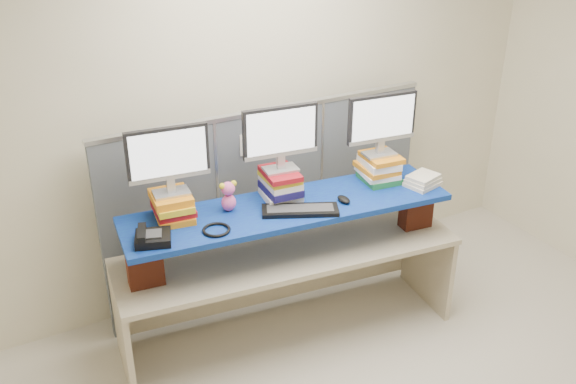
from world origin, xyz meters
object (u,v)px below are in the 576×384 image
monitor_left (168,157)px  monitor_right (382,121)px  keyboard (300,210)px  blue_board (288,208)px  desk (288,267)px  desk_phone (152,237)px  monitor_center (280,135)px

monitor_left → monitor_right: size_ratio=1.00×
monitor_left → keyboard: size_ratio=0.98×
blue_board → monitor_right: (0.75, 0.03, 0.47)m
desk → blue_board: (0.00, 0.00, 0.46)m
desk → desk_phone: size_ratio=9.37×
desk_phone → keyboard: bearing=13.3°
monitor_left → desk: bearing=-9.1°
monitor_left → desk_phone: bearing=-127.2°
desk → monitor_left: 1.17m
desk → monitor_left: size_ratio=4.78×
blue_board → monitor_center: (0.01, 0.12, 0.48)m
desk → desk_phone: 1.07m
monitor_center → monitor_right: bearing=-0.0°
blue_board → desk_phone: desk_phone is taller
desk_phone → monitor_center: bearing=27.5°
monitor_left → monitor_right: monitor_right is taller
blue_board → desk_phone: size_ratio=8.48×
desk → monitor_right: bearing=9.1°
keyboard → monitor_left: bearing=-177.9°
desk → desk_phone: desk_phone is taller
monitor_center → keyboard: monitor_center is taller
desk_phone → monitor_right: bearing=20.9°
desk → monitor_center: 0.95m
keyboard → desk_phone: bearing=-160.3°
desk → monitor_center: monitor_center is taller
desk → monitor_right: monitor_right is taller
monitor_left → monitor_center: monitor_center is taller
desk → monitor_right: (0.75, 0.03, 0.93)m
monitor_left → monitor_center: 0.73m
monitor_right → keyboard: size_ratio=0.98×
monitor_right → desk_phone: (-1.68, -0.05, -0.41)m
monitor_center → keyboard: size_ratio=0.98×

